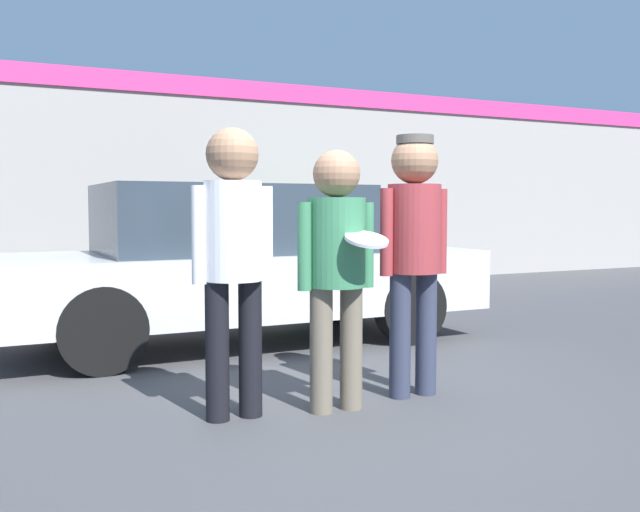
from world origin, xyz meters
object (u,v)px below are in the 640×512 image
object	(u,v)px
person_middle_with_frisbee	(337,255)
person_right	(414,237)
parked_car_near	(238,264)
person_left	(233,243)
shrub	(296,246)

from	to	relation	value
person_middle_with_frisbee	person_right	world-z (taller)	person_right
person_right	parked_car_near	bearing A→B (deg)	100.02
person_right	parked_car_near	xyz separation A→B (m)	(-0.43, 2.44, -0.35)
person_middle_with_frisbee	parked_car_near	world-z (taller)	person_middle_with_frisbee
person_left	person_right	size ratio (longest dim) A/B	1.00
person_right	shrub	xyz separation A→B (m)	(1.88, 6.18, -0.41)
shrub	person_left	bearing A→B (deg)	-117.58
person_middle_with_frisbee	shrub	world-z (taller)	person_middle_with_frisbee
person_left	person_right	bearing A→B (deg)	-1.89
person_left	person_right	world-z (taller)	person_right
shrub	parked_car_near	bearing A→B (deg)	-121.77
person_left	shrub	xyz separation A→B (m)	(3.20, 6.13, -0.40)
person_right	parked_car_near	world-z (taller)	person_right
person_left	parked_car_near	world-z (taller)	person_left
person_left	person_middle_with_frisbee	xyz separation A→B (m)	(0.66, -0.13, -0.08)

